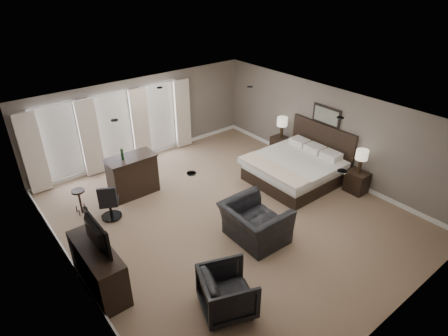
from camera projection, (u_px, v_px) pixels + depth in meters
room at (228, 170)px, 8.88m from camera, size 7.60×8.60×2.64m
window_bay at (116, 130)px, 11.19m from camera, size 5.25×0.20×2.30m
bed at (297, 158)px, 10.60m from camera, size 2.34×2.23×1.49m
nightstand_near at (357, 182)px, 10.31m from camera, size 0.46×0.56×0.61m
nightstand_far at (280, 146)px, 12.29m from camera, size 0.46×0.56×0.62m
lamp_near at (361, 161)px, 10.00m from camera, size 0.32×0.32×0.67m
lamp_far at (282, 128)px, 11.98m from camera, size 0.34×0.34×0.69m
wall_art at (326, 116)px, 10.73m from camera, size 0.04×0.96×0.56m
dresser at (99, 268)px, 7.17m from camera, size 0.54×1.66×0.96m
tv at (94, 245)px, 6.90m from camera, size 0.61×1.06×0.14m
armchair_near at (255, 217)px, 8.38m from camera, size 0.92×1.39×1.20m
armchair_far at (227, 290)px, 6.69m from camera, size 1.14×1.17×0.95m
bar_counter at (133, 175)px, 10.10m from camera, size 1.30×0.67×1.13m
bar_stool_left at (80, 202)px, 9.41m from camera, size 0.34×0.34×0.67m
bar_stool_right at (151, 172)px, 10.68m from camera, size 0.43×0.43×0.69m
desk_chair at (109, 201)px, 9.16m from camera, size 0.67×0.67×0.98m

